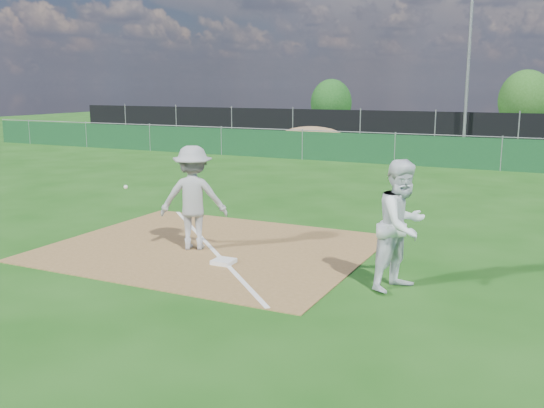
{
  "coord_description": "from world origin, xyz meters",
  "views": [
    {
      "loc": [
        6.09,
        -8.8,
        3.15
      ],
      "look_at": [
        1.34,
        1.0,
        1.0
      ],
      "focal_mm": 40.0,
      "sensor_mm": 36.0,
      "label": 1
    }
  ],
  "objects_px": {
    "runner": "(402,225)",
    "car_left": "(356,125)",
    "play_at_first": "(193,198)",
    "first_base": "(224,261)",
    "car_right": "(519,132)",
    "car_mid": "(425,128)",
    "tree_mid": "(526,101)",
    "light_pole": "(468,67)",
    "tree_left": "(331,103)"
  },
  "relations": [
    {
      "from": "runner",
      "to": "tree_left",
      "type": "distance_m",
      "value": 35.98
    },
    {
      "from": "light_pole",
      "to": "car_left",
      "type": "xyz_separation_m",
      "value": [
        -6.93,
        3.99,
        -3.28
      ]
    },
    {
      "from": "car_right",
      "to": "tree_mid",
      "type": "relative_size",
      "value": 1.06
    },
    {
      "from": "first_base",
      "to": "car_right",
      "type": "xyz_separation_m",
      "value": [
        2.98,
        26.56,
        0.59
      ]
    },
    {
      "from": "light_pole",
      "to": "car_left",
      "type": "distance_m",
      "value": 8.64
    },
    {
      "from": "tree_left",
      "to": "light_pole",
      "type": "bearing_deg",
      "value": -44.33
    },
    {
      "from": "runner",
      "to": "car_mid",
      "type": "xyz_separation_m",
      "value": [
        -5.25,
        26.68,
        -0.33
      ]
    },
    {
      "from": "car_mid",
      "to": "play_at_first",
      "type": "bearing_deg",
      "value": -169.87
    },
    {
      "from": "car_left",
      "to": "tree_mid",
      "type": "xyz_separation_m",
      "value": [
        8.94,
        8.02,
        1.41
      ]
    },
    {
      "from": "car_right",
      "to": "tree_mid",
      "type": "height_order",
      "value": "tree_mid"
    },
    {
      "from": "first_base",
      "to": "light_pole",
      "type": "bearing_deg",
      "value": 88.2
    },
    {
      "from": "play_at_first",
      "to": "car_mid",
      "type": "xyz_separation_m",
      "value": [
        -1.08,
        26.12,
        -0.32
      ]
    },
    {
      "from": "car_right",
      "to": "tree_mid",
      "type": "xyz_separation_m",
      "value": [
        -0.26,
        8.0,
        1.48
      ]
    },
    {
      "from": "first_base",
      "to": "tree_mid",
      "type": "height_order",
      "value": "tree_mid"
    },
    {
      "from": "car_mid",
      "to": "tree_mid",
      "type": "bearing_deg",
      "value": -24.04
    },
    {
      "from": "light_pole",
      "to": "tree_mid",
      "type": "height_order",
      "value": "light_pole"
    },
    {
      "from": "play_at_first",
      "to": "tree_left",
      "type": "height_order",
      "value": "tree_left"
    },
    {
      "from": "light_pole",
      "to": "play_at_first",
      "type": "height_order",
      "value": "light_pole"
    },
    {
      "from": "first_base",
      "to": "car_left",
      "type": "distance_m",
      "value": 27.26
    },
    {
      "from": "first_base",
      "to": "car_right",
      "type": "relative_size",
      "value": 0.08
    },
    {
      "from": "light_pole",
      "to": "tree_left",
      "type": "distance_m",
      "value": 15.7
    },
    {
      "from": "runner",
      "to": "play_at_first",
      "type": "bearing_deg",
      "value": 105.94
    },
    {
      "from": "light_pole",
      "to": "tree_left",
      "type": "relative_size",
      "value": 2.25
    },
    {
      "from": "light_pole",
      "to": "first_base",
      "type": "distance_m",
      "value": 22.89
    },
    {
      "from": "runner",
      "to": "tree_left",
      "type": "xyz_separation_m",
      "value": [
        -13.56,
        33.32,
        0.81
      ]
    },
    {
      "from": "car_right",
      "to": "play_at_first",
      "type": "bearing_deg",
      "value": 150.79
    },
    {
      "from": "car_mid",
      "to": "tree_mid",
      "type": "relative_size",
      "value": 1.01
    },
    {
      "from": "play_at_first",
      "to": "tree_left",
      "type": "relative_size",
      "value": 0.6
    },
    {
      "from": "play_at_first",
      "to": "car_mid",
      "type": "relative_size",
      "value": 0.51
    },
    {
      "from": "light_pole",
      "to": "car_mid",
      "type": "distance_m",
      "value": 6.06
    },
    {
      "from": "first_base",
      "to": "runner",
      "type": "bearing_deg",
      "value": 1.62
    },
    {
      "from": "play_at_first",
      "to": "tree_left",
      "type": "distance_m",
      "value": 34.09
    },
    {
      "from": "first_base",
      "to": "tree_left",
      "type": "xyz_separation_m",
      "value": [
        -10.42,
        33.41,
        1.77
      ]
    },
    {
      "from": "light_pole",
      "to": "car_right",
      "type": "bearing_deg",
      "value": 60.45
    },
    {
      "from": "tree_mid",
      "to": "car_mid",
      "type": "bearing_deg",
      "value": -121.81
    },
    {
      "from": "first_base",
      "to": "car_right",
      "type": "height_order",
      "value": "car_right"
    },
    {
      "from": "tree_left",
      "to": "tree_mid",
      "type": "distance_m",
      "value": 13.19
    },
    {
      "from": "car_left",
      "to": "tree_left",
      "type": "height_order",
      "value": "tree_left"
    },
    {
      "from": "tree_left",
      "to": "tree_mid",
      "type": "relative_size",
      "value": 0.86
    },
    {
      "from": "runner",
      "to": "tree_left",
      "type": "height_order",
      "value": "tree_left"
    },
    {
      "from": "car_left",
      "to": "tree_left",
      "type": "relative_size",
      "value": 1.17
    },
    {
      "from": "tree_left",
      "to": "car_mid",
      "type": "bearing_deg",
      "value": -38.64
    },
    {
      "from": "car_mid",
      "to": "car_left",
      "type": "bearing_deg",
      "value": 101.02
    },
    {
      "from": "first_base",
      "to": "car_left",
      "type": "relative_size",
      "value": 0.09
    },
    {
      "from": "runner",
      "to": "car_left",
      "type": "bearing_deg",
      "value": 43.04
    },
    {
      "from": "light_pole",
      "to": "runner",
      "type": "xyz_separation_m",
      "value": [
        2.44,
        -22.45,
        -2.98
      ]
    },
    {
      "from": "play_at_first",
      "to": "car_right",
      "type": "distance_m",
      "value": 26.22
    },
    {
      "from": "light_pole",
      "to": "car_mid",
      "type": "bearing_deg",
      "value": 123.68
    },
    {
      "from": "play_at_first",
      "to": "first_base",
      "type": "bearing_deg",
      "value": -32.06
    },
    {
      "from": "play_at_first",
      "to": "tree_left",
      "type": "bearing_deg",
      "value": 105.98
    }
  ]
}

